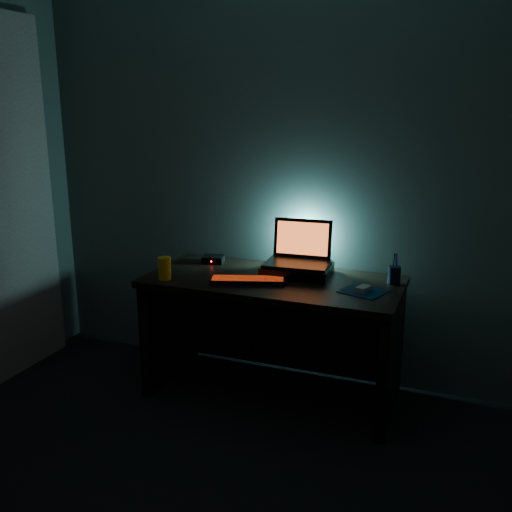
# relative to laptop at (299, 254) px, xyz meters

# --- Properties ---
(room) EXTENTS (3.50, 4.00, 2.50)m
(room) POSITION_rel_laptop_xyz_m (-0.11, -1.80, 0.38)
(room) COLOR black
(room) RESTS_ON ground
(desk) EXTENTS (1.50, 0.70, 0.75)m
(desk) POSITION_rel_laptop_xyz_m (-0.11, -0.12, -0.38)
(desk) COLOR black
(desk) RESTS_ON ground
(curtain) EXTENTS (0.06, 0.65, 2.30)m
(curtain) POSITION_rel_laptop_xyz_m (-1.82, -0.38, 0.28)
(curtain) COLOR beige
(curtain) RESTS_ON ground
(riser) EXTENTS (0.42, 0.32, 0.06)m
(riser) POSITION_rel_laptop_xyz_m (0.00, -0.05, -0.09)
(riser) COLOR black
(riser) RESTS_ON desk
(laptop) EXTENTS (0.40, 0.31, 0.26)m
(laptop) POSITION_rel_laptop_xyz_m (0.00, 0.00, 0.00)
(laptop) COLOR black
(laptop) RESTS_ON riser
(keyboard) EXTENTS (0.45, 0.27, 0.03)m
(keyboard) POSITION_rel_laptop_xyz_m (-0.22, -0.30, -0.11)
(keyboard) COLOR black
(keyboard) RESTS_ON desk
(mousepad) EXTENTS (0.27, 0.26, 0.00)m
(mousepad) POSITION_rel_laptop_xyz_m (0.44, -0.23, -0.12)
(mousepad) COLOR #0B2B4F
(mousepad) RESTS_ON desk
(mouse) EXTENTS (0.08, 0.10, 0.03)m
(mouse) POSITION_rel_laptop_xyz_m (0.44, -0.23, -0.10)
(mouse) COLOR #95959A
(mouse) RESTS_ON mousepad
(pen_cup) EXTENTS (0.09, 0.09, 0.10)m
(pen_cup) POSITION_rel_laptop_xyz_m (0.57, -0.02, -0.07)
(pen_cup) COLOR black
(pen_cup) RESTS_ON desk
(juice_glass) EXTENTS (0.09, 0.09, 0.13)m
(juice_glass) POSITION_rel_laptop_xyz_m (-0.70, -0.41, -0.05)
(juice_glass) COLOR yellow
(juice_glass) RESTS_ON desk
(router) EXTENTS (0.15, 0.13, 0.04)m
(router) POSITION_rel_laptop_xyz_m (-0.59, 0.02, -0.10)
(router) COLOR black
(router) RESTS_ON desk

